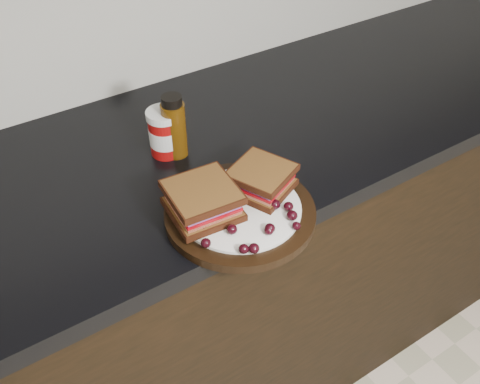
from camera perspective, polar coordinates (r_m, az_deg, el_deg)
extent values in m
cube|color=black|center=(1.48, -4.66, -10.41)|extent=(3.96, 0.58, 0.86)
cube|color=black|center=(1.17, -5.84, 3.54)|extent=(3.98, 0.60, 0.04)
cylinder|color=black|center=(0.99, 0.00, -2.24)|extent=(0.28, 0.28, 0.02)
ellipsoid|color=black|center=(0.90, -3.67, -5.45)|extent=(0.02, 0.02, 0.02)
ellipsoid|color=black|center=(0.92, -0.86, -4.00)|extent=(0.02, 0.02, 0.02)
ellipsoid|color=black|center=(0.89, 0.40, -6.09)|extent=(0.02, 0.02, 0.02)
ellipsoid|color=black|center=(0.89, 1.50, -6.02)|extent=(0.02, 0.02, 0.02)
ellipsoid|color=black|center=(0.92, 3.11, -4.12)|extent=(0.02, 0.02, 0.02)
ellipsoid|color=black|center=(0.93, 3.21, -3.88)|extent=(0.02, 0.02, 0.02)
ellipsoid|color=black|center=(0.94, 6.03, -3.61)|extent=(0.02, 0.02, 0.01)
ellipsoid|color=black|center=(0.95, 5.58, -2.51)|extent=(0.02, 0.02, 0.02)
ellipsoid|color=black|center=(0.97, 5.20, -1.55)|extent=(0.02, 0.02, 0.02)
ellipsoid|color=black|center=(0.97, 3.74, -1.33)|extent=(0.02, 0.02, 0.02)
ellipsoid|color=black|center=(1.01, 3.30, 0.76)|extent=(0.02, 0.02, 0.02)
ellipsoid|color=black|center=(1.01, 2.16, 0.54)|extent=(0.02, 0.02, 0.02)
ellipsoid|color=black|center=(1.02, 2.20, 1.04)|extent=(0.02, 0.02, 0.02)
ellipsoid|color=black|center=(1.00, -4.34, -0.10)|extent=(0.02, 0.02, 0.01)
ellipsoid|color=black|center=(0.97, -5.26, -1.65)|extent=(0.02, 0.02, 0.02)
ellipsoid|color=black|center=(0.96, -3.20, -1.91)|extent=(0.02, 0.02, 0.02)
ellipsoid|color=black|center=(0.93, -3.92, -4.10)|extent=(0.02, 0.02, 0.02)
ellipsoid|color=black|center=(0.99, -3.64, -0.53)|extent=(0.02, 0.02, 0.02)
ellipsoid|color=black|center=(0.95, -5.18, -2.46)|extent=(0.02, 0.02, 0.02)
ellipsoid|color=black|center=(0.95, -4.06, -2.49)|extent=(0.02, 0.02, 0.02)
cylinder|color=maroon|center=(1.13, -8.03, 6.30)|extent=(0.09, 0.09, 0.10)
cylinder|color=#432706|center=(1.11, -7.04, 6.98)|extent=(0.06, 0.06, 0.14)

